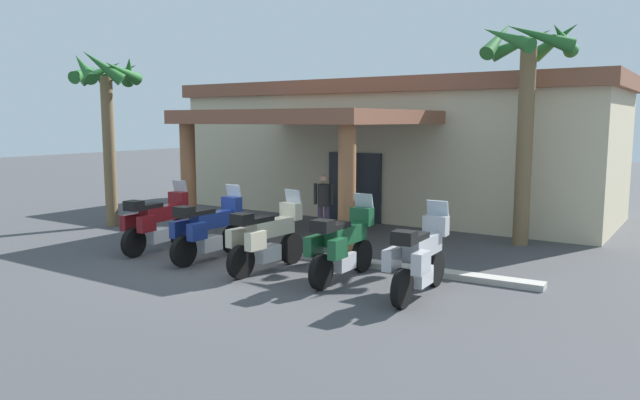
{
  "coord_description": "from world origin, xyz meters",
  "views": [
    {
      "loc": [
        8.36,
        -9.93,
        3.07
      ],
      "look_at": [
        1.19,
        2.16,
        1.2
      ],
      "focal_mm": 33.69,
      "sensor_mm": 36.0,
      "label": 1
    }
  ],
  "objects_px": {
    "pedestrian": "(324,201)",
    "palm_tree_roadside": "(107,96)",
    "palm_tree_near_portico": "(528,80)",
    "motorcycle_silver": "(420,258)",
    "motorcycle_maroon": "(156,222)",
    "motel_building": "(391,146)",
    "motorcycle_cream": "(266,237)",
    "motorcycle_blue": "(208,229)",
    "motorcycle_green": "(342,245)"
  },
  "relations": [
    {
      "from": "motorcycle_cream",
      "to": "motorcycle_maroon",
      "type": "bearing_deg",
      "value": 92.36
    },
    {
      "from": "palm_tree_near_portico",
      "to": "motorcycle_silver",
      "type": "bearing_deg",
      "value": -95.74
    },
    {
      "from": "motel_building",
      "to": "pedestrian",
      "type": "relative_size",
      "value": 8.82
    },
    {
      "from": "motorcycle_maroon",
      "to": "palm_tree_roadside",
      "type": "distance_m",
      "value": 5.09
    },
    {
      "from": "motel_building",
      "to": "palm_tree_near_portico",
      "type": "bearing_deg",
      "value": -30.98
    },
    {
      "from": "motel_building",
      "to": "motorcycle_cream",
      "type": "relative_size",
      "value": 6.59
    },
    {
      "from": "pedestrian",
      "to": "palm_tree_near_portico",
      "type": "xyz_separation_m",
      "value": [
        4.77,
        1.57,
        3.08
      ]
    },
    {
      "from": "motel_building",
      "to": "motorcycle_cream",
      "type": "distance_m",
      "value": 8.97
    },
    {
      "from": "pedestrian",
      "to": "motorcycle_maroon",
      "type": "bearing_deg",
      "value": -57.42
    },
    {
      "from": "motel_building",
      "to": "pedestrian",
      "type": "bearing_deg",
      "value": -83.64
    },
    {
      "from": "motorcycle_maroon",
      "to": "pedestrian",
      "type": "bearing_deg",
      "value": -37.94
    },
    {
      "from": "motorcycle_blue",
      "to": "motorcycle_silver",
      "type": "relative_size",
      "value": 1.0
    },
    {
      "from": "motorcycle_maroon",
      "to": "motorcycle_silver",
      "type": "xyz_separation_m",
      "value": [
        6.71,
        -0.35,
        0.0
      ]
    },
    {
      "from": "motorcycle_cream",
      "to": "motorcycle_silver",
      "type": "xyz_separation_m",
      "value": [
        3.35,
        -0.11,
        0.0
      ]
    },
    {
      "from": "motel_building",
      "to": "palm_tree_roadside",
      "type": "height_order",
      "value": "palm_tree_roadside"
    },
    {
      "from": "palm_tree_near_portico",
      "to": "motorcycle_green",
      "type": "bearing_deg",
      "value": -113.13
    },
    {
      "from": "palm_tree_near_portico",
      "to": "palm_tree_roadside",
      "type": "xyz_separation_m",
      "value": [
        -10.91,
        -3.33,
        -0.27
      ]
    },
    {
      "from": "motorcycle_blue",
      "to": "motorcycle_silver",
      "type": "distance_m",
      "value": 5.04
    },
    {
      "from": "motel_building",
      "to": "motorcycle_maroon",
      "type": "height_order",
      "value": "motel_building"
    },
    {
      "from": "motel_building",
      "to": "motorcycle_silver",
      "type": "bearing_deg",
      "value": -60.13
    },
    {
      "from": "motel_building",
      "to": "motorcycle_maroon",
      "type": "distance_m",
      "value": 8.93
    },
    {
      "from": "motorcycle_silver",
      "to": "palm_tree_roadside",
      "type": "bearing_deg",
      "value": 78.5
    },
    {
      "from": "motorcycle_silver",
      "to": "pedestrian",
      "type": "distance_m",
      "value": 5.76
    },
    {
      "from": "motorcycle_green",
      "to": "motorcycle_blue",
      "type": "bearing_deg",
      "value": 91.95
    },
    {
      "from": "motorcycle_maroon",
      "to": "pedestrian",
      "type": "xyz_separation_m",
      "value": [
        2.49,
        3.56,
        0.25
      ]
    },
    {
      "from": "motel_building",
      "to": "motorcycle_green",
      "type": "bearing_deg",
      "value": -68.85
    },
    {
      "from": "palm_tree_near_portico",
      "to": "motel_building",
      "type": "bearing_deg",
      "value": 146.17
    },
    {
      "from": "motorcycle_maroon",
      "to": "pedestrian",
      "type": "relative_size",
      "value": 1.34
    },
    {
      "from": "motorcycle_maroon",
      "to": "palm_tree_near_portico",
      "type": "distance_m",
      "value": 9.49
    },
    {
      "from": "motorcycle_blue",
      "to": "palm_tree_near_portico",
      "type": "xyz_separation_m",
      "value": [
        5.58,
        5.22,
        3.34
      ]
    },
    {
      "from": "motorcycle_silver",
      "to": "motorcycle_green",
      "type": "bearing_deg",
      "value": 81.46
    },
    {
      "from": "motel_building",
      "to": "pedestrian",
      "type": "height_order",
      "value": "motel_building"
    },
    {
      "from": "motel_building",
      "to": "motorcycle_green",
      "type": "height_order",
      "value": "motel_building"
    },
    {
      "from": "motorcycle_maroon",
      "to": "motorcycle_silver",
      "type": "relative_size",
      "value": 1.0
    },
    {
      "from": "motorcycle_cream",
      "to": "motorcycle_green",
      "type": "bearing_deg",
      "value": -78.61
    },
    {
      "from": "motorcycle_green",
      "to": "motorcycle_maroon",
      "type": "bearing_deg",
      "value": 90.83
    },
    {
      "from": "motorcycle_silver",
      "to": "pedestrian",
      "type": "relative_size",
      "value": 1.34
    },
    {
      "from": "motorcycle_cream",
      "to": "motorcycle_green",
      "type": "height_order",
      "value": "same"
    },
    {
      "from": "motorcycle_cream",
      "to": "pedestrian",
      "type": "height_order",
      "value": "pedestrian"
    },
    {
      "from": "palm_tree_roadside",
      "to": "motel_building",
      "type": "bearing_deg",
      "value": 49.1
    },
    {
      "from": "pedestrian",
      "to": "palm_tree_near_portico",
      "type": "distance_m",
      "value": 5.89
    },
    {
      "from": "motel_building",
      "to": "motorcycle_silver",
      "type": "distance_m",
      "value": 10.08
    },
    {
      "from": "motorcycle_blue",
      "to": "palm_tree_roadside",
      "type": "relative_size",
      "value": 0.44
    },
    {
      "from": "motorcycle_blue",
      "to": "palm_tree_roadside",
      "type": "distance_m",
      "value": 6.43
    },
    {
      "from": "pedestrian",
      "to": "palm_tree_roadside",
      "type": "xyz_separation_m",
      "value": [
        -6.13,
        -1.76,
        2.81
      ]
    },
    {
      "from": "motel_building",
      "to": "motorcycle_cream",
      "type": "height_order",
      "value": "motel_building"
    },
    {
      "from": "motorcycle_maroon",
      "to": "palm_tree_near_portico",
      "type": "bearing_deg",
      "value": -57.78
    },
    {
      "from": "motorcycle_green",
      "to": "palm_tree_roadside",
      "type": "distance_m",
      "value": 9.4
    },
    {
      "from": "motorcycle_cream",
      "to": "palm_tree_roadside",
      "type": "distance_m",
      "value": 7.91
    },
    {
      "from": "motorcycle_blue",
      "to": "palm_tree_roadside",
      "type": "xyz_separation_m",
      "value": [
        -5.33,
        1.89,
        3.07
      ]
    }
  ]
}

